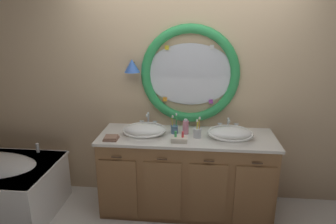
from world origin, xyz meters
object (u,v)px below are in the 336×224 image
(sink_basin_left, at_px, (144,130))
(folded_hand_towel, at_px, (111,138))
(toothbrush_holder_right, at_px, (197,132))
(soap_dispenser, at_px, (186,127))
(toiletry_basket, at_px, (179,139))
(sink_basin_right, at_px, (230,133))
(toothbrush_holder_left, at_px, (174,129))

(sink_basin_left, relative_size, folded_hand_towel, 3.29)
(sink_basin_left, xyz_separation_m, toothbrush_holder_right, (0.56, -0.01, -0.00))
(toothbrush_holder_right, height_order, soap_dispenser, toothbrush_holder_right)
(toiletry_basket, bearing_deg, sink_basin_right, 16.43)
(toothbrush_holder_left, xyz_separation_m, toothbrush_holder_right, (0.24, -0.09, 0.01))
(toothbrush_holder_right, relative_size, soap_dispenser, 1.28)
(sink_basin_right, distance_m, toiletry_basket, 0.54)
(folded_hand_towel, bearing_deg, soap_dispenser, 17.76)
(toothbrush_holder_right, xyz_separation_m, folded_hand_towel, (-0.87, -0.15, -0.04))
(sink_basin_right, relative_size, soap_dispenser, 2.70)
(toothbrush_holder_left, relative_size, toothbrush_holder_right, 1.01)
(toothbrush_holder_right, relative_size, folded_hand_towel, 1.58)
(sink_basin_left, height_order, soap_dispenser, soap_dispenser)
(sink_basin_left, relative_size, toiletry_basket, 2.92)
(sink_basin_right, relative_size, toothbrush_holder_left, 2.08)
(sink_basin_right, height_order, toothbrush_holder_right, toothbrush_holder_right)
(toothbrush_holder_right, relative_size, toiletry_basket, 1.40)
(folded_hand_towel, bearing_deg, toothbrush_holder_left, 21.06)
(soap_dispenser, bearing_deg, sink_basin_left, -170.07)
(toothbrush_holder_left, xyz_separation_m, folded_hand_towel, (-0.63, -0.24, -0.03))
(sink_basin_right, xyz_separation_m, toothbrush_holder_right, (-0.34, -0.01, 0.00))
(sink_basin_left, xyz_separation_m, folded_hand_towel, (-0.31, -0.16, -0.04))
(soap_dispenser, distance_m, toiletry_basket, 0.24)
(toothbrush_holder_left, distance_m, folded_hand_towel, 0.67)
(sink_basin_left, height_order, folded_hand_towel, sink_basin_left)
(sink_basin_right, bearing_deg, soap_dispenser, 170.60)
(sink_basin_left, relative_size, toothbrush_holder_left, 2.06)
(sink_basin_left, distance_m, sink_basin_right, 0.89)
(sink_basin_left, relative_size, soap_dispenser, 2.67)
(toothbrush_holder_right, distance_m, toiletry_basket, 0.23)
(sink_basin_right, height_order, toothbrush_holder_left, toothbrush_holder_left)
(sink_basin_left, relative_size, toothbrush_holder_right, 2.08)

